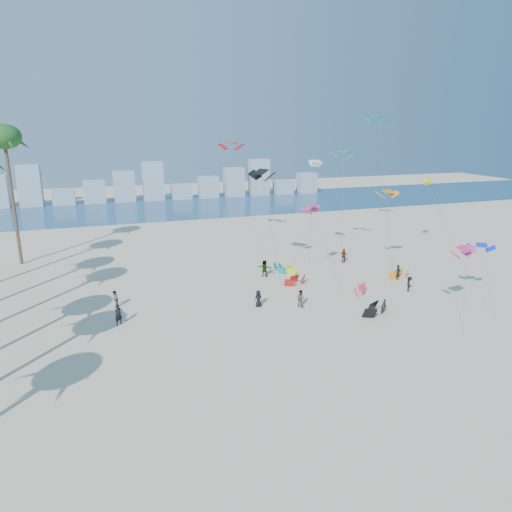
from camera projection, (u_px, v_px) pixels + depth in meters
name	position (u px, v px, depth m)	size (l,w,h in m)	color
ground	(293.00, 394.00, 29.47)	(220.00, 220.00, 0.00)	beige
ocean	(153.00, 208.00, 95.09)	(220.00, 220.00, 0.00)	navy
kitesurfer_near	(119.00, 315.00, 39.47)	(0.67, 0.44, 1.84)	black
kitesurfer_mid	(300.00, 298.00, 43.43)	(0.79, 0.62, 1.63)	gray
kitesurfers_far	(293.00, 276.00, 49.63)	(30.27, 12.44, 1.85)	black
grounded_kites	(337.00, 284.00, 48.49)	(14.98, 17.05, 1.06)	red
flying_kites	(335.00, 165.00, 54.34)	(27.75, 35.42, 17.93)	#EA3476
distant_skyline	(141.00, 187.00, 103.00)	(85.00, 3.00, 8.40)	#9EADBF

